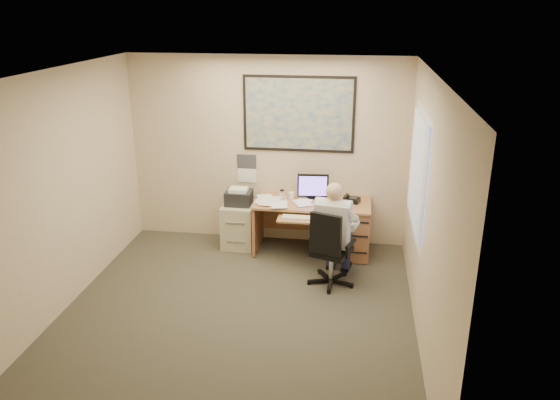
# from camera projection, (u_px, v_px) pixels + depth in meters

# --- Properties ---
(room_shell) EXTENTS (4.00, 4.50, 2.70)m
(room_shell) POSITION_uv_depth(u_px,v_px,m) (232.00, 205.00, 5.72)
(room_shell) COLOR #3A372D
(room_shell) RESTS_ON ground
(desk) EXTENTS (1.60, 0.97, 1.10)m
(desk) POSITION_uv_depth(u_px,v_px,m) (336.00, 223.00, 7.66)
(desk) COLOR #AC7749
(desk) RESTS_ON ground
(world_map) EXTENTS (1.56, 0.03, 1.06)m
(world_map) POSITION_uv_depth(u_px,v_px,m) (299.00, 114.00, 7.55)
(world_map) COLOR #1E4C93
(world_map) RESTS_ON room_shell
(wall_calendar) EXTENTS (0.28, 0.01, 0.42)m
(wall_calendar) POSITION_uv_depth(u_px,v_px,m) (247.00, 169.00, 7.94)
(wall_calendar) COLOR white
(wall_calendar) RESTS_ON room_shell
(window_blinds) EXTENTS (0.06, 1.40, 1.30)m
(window_blinds) POSITION_uv_depth(u_px,v_px,m) (418.00, 173.00, 6.14)
(window_blinds) COLOR silver
(window_blinds) RESTS_ON room_shell
(filing_cabinet) EXTENTS (0.46, 0.55, 0.88)m
(filing_cabinet) POSITION_uv_depth(u_px,v_px,m) (240.00, 221.00, 7.90)
(filing_cabinet) COLOR #BFB999
(filing_cabinet) RESTS_ON ground
(office_chair) EXTENTS (0.77, 0.77, 1.01)m
(office_chair) POSITION_uv_depth(u_px,v_px,m) (332.00, 264.00, 6.79)
(office_chair) COLOR black
(office_chair) RESTS_ON ground
(person) EXTENTS (0.71, 0.90, 1.33)m
(person) POSITION_uv_depth(u_px,v_px,m) (332.00, 234.00, 6.74)
(person) COLOR silver
(person) RESTS_ON office_chair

